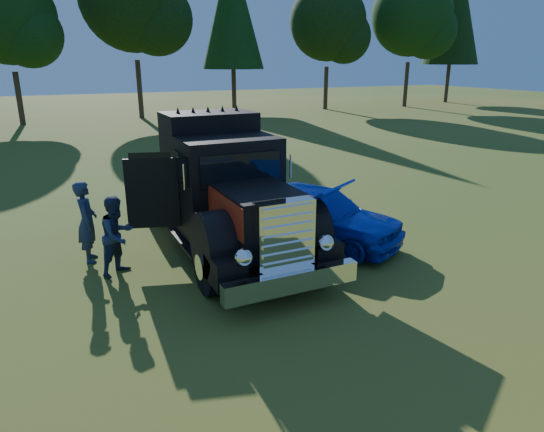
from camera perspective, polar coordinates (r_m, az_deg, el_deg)
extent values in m
plane|color=#284E17|center=(9.00, -3.31, -9.50)|extent=(120.00, 120.00, 0.00)
cylinder|color=#2D2116|center=(37.02, -27.60, 12.16)|extent=(0.36, 0.36, 3.42)
sphere|color=black|center=(37.04, -28.80, 20.02)|extent=(6.08, 6.08, 6.08)
sphere|color=black|center=(36.20, -26.69, 18.58)|extent=(4.18, 4.18, 4.18)
cylinder|color=#2D2116|center=(38.12, -15.30, 14.17)|extent=(0.36, 0.36, 4.14)
sphere|color=black|center=(37.55, -13.44, 21.65)|extent=(5.06, 5.06, 5.06)
cylinder|color=#2D2116|center=(41.74, -4.51, 15.24)|extent=(0.36, 0.36, 4.50)
cone|color=black|center=(41.89, -4.72, 23.29)|extent=(5.00, 5.00, 9.38)
cylinder|color=#2D2116|center=(43.97, 6.35, 14.73)|extent=(0.36, 0.36, 3.60)
sphere|color=black|center=(44.01, 6.60, 21.76)|extent=(6.40, 6.40, 6.40)
sphere|color=black|center=(43.91, 8.55, 20.13)|extent=(4.40, 4.40, 4.40)
cylinder|color=#2D2116|center=(47.85, 15.48, 14.68)|extent=(0.36, 0.36, 3.96)
sphere|color=black|center=(47.95, 16.11, 21.76)|extent=(7.04, 7.04, 7.04)
sphere|color=black|center=(48.08, 17.96, 20.01)|extent=(4.84, 4.84, 4.84)
cylinder|color=#2D2116|center=(54.04, 19.97, 15.05)|extent=(0.36, 0.36, 4.86)
cone|color=black|center=(54.21, 20.73, 21.73)|extent=(5.40, 5.40, 10.12)
cylinder|color=black|center=(8.98, -7.39, -5.81)|extent=(0.32, 1.10, 1.10)
cylinder|color=black|center=(9.76, 4.41, -3.71)|extent=(0.32, 1.10, 1.10)
cylinder|color=black|center=(13.38, -13.86, 1.81)|extent=(0.32, 1.10, 1.10)
cylinder|color=black|center=(13.92, -5.40, 2.88)|extent=(0.32, 1.10, 1.10)
cylinder|color=black|center=(13.45, -12.49, 1.99)|extent=(0.32, 1.10, 1.10)
cylinder|color=black|center=(13.82, -6.68, 2.72)|extent=(0.32, 1.10, 1.10)
cube|color=black|center=(11.58, -6.52, 0.08)|extent=(1.60, 6.40, 0.28)
cube|color=white|center=(8.29, 2.34, -7.74)|extent=(2.50, 0.22, 0.36)
cube|color=white|center=(8.27, 1.44, -2.55)|extent=(1.05, 0.30, 1.30)
cube|color=black|center=(9.15, -1.52, -0.18)|extent=(1.35, 1.80, 1.10)
cube|color=maroon|center=(8.84, -5.62, 0.46)|extent=(0.02, 1.80, 0.60)
cube|color=maroon|center=(9.37, 2.33, 1.54)|extent=(0.02, 1.80, 0.60)
cylinder|color=black|center=(8.86, -6.87, -3.33)|extent=(0.55, 1.24, 1.24)
cylinder|color=black|center=(9.58, 3.95, -1.59)|extent=(0.55, 1.24, 1.24)
sphere|color=white|center=(7.98, -3.37, -4.89)|extent=(0.32, 0.32, 0.32)
sphere|color=white|center=(8.64, 6.27, -3.15)|extent=(0.32, 0.32, 0.32)
cube|color=black|center=(10.46, -4.98, 3.50)|extent=(2.05, 1.30, 2.10)
cube|color=black|center=(9.73, -3.67, 5.48)|extent=(1.70, 0.05, 0.65)
cube|color=black|center=(11.61, -7.28, 5.88)|extent=(2.05, 1.30, 2.50)
cube|color=black|center=(13.33, -9.40, 3.81)|extent=(2.00, 2.00, 0.35)
cube|color=black|center=(10.54, -13.88, 2.59)|extent=(1.07, 0.37, 1.50)
cube|color=#963215|center=(10.62, -13.95, 1.86)|extent=(0.82, 0.26, 0.75)
imported|color=#0726A8|center=(11.39, 5.21, 0.24)|extent=(3.46, 4.38, 1.40)
cube|color=#0726A8|center=(9.52, 5.49, 2.04)|extent=(1.59, 1.45, 0.67)
imported|color=#1D2044|center=(10.95, -20.94, -0.64)|extent=(0.50, 0.69, 1.76)
imported|color=#1F2149|center=(10.12, -17.71, -2.18)|extent=(1.00, 0.96, 1.62)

